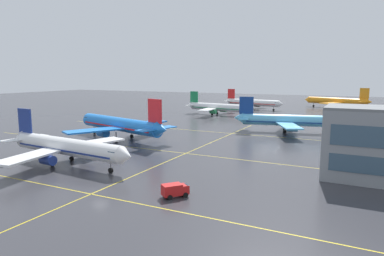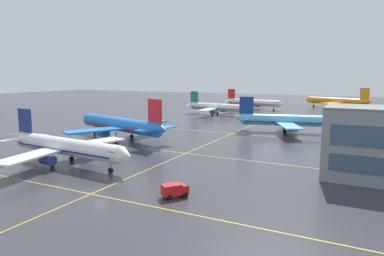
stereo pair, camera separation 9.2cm
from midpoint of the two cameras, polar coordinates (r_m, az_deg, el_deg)
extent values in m
plane|color=#333338|center=(59.57, -15.08, -9.94)|extent=(600.00, 600.00, 0.00)
cylinder|color=white|center=(77.16, -19.99, -2.91)|extent=(30.59, 6.00, 3.61)
cone|color=white|center=(65.35, -10.89, -4.58)|extent=(2.74, 3.72, 3.54)
cone|color=white|center=(90.61, -26.64, -1.41)|extent=(3.30, 3.66, 3.43)
cube|color=navy|center=(87.97, -25.97, 1.05)|extent=(4.57, 0.70, 5.70)
cube|color=white|center=(87.47, -27.52, -1.80)|extent=(3.42, 5.17, 0.23)
cube|color=white|center=(90.47, -24.44, -1.28)|extent=(3.42, 5.17, 0.23)
cube|color=white|center=(73.43, -25.35, -4.26)|extent=(6.75, 14.77, 0.38)
cube|color=white|center=(83.11, -16.04, -2.32)|extent=(8.79, 15.07, 0.38)
cylinder|color=navy|center=(74.49, -22.79, -4.90)|extent=(3.38, 2.24, 2.00)
cylinder|color=navy|center=(80.47, -17.09, -3.62)|extent=(3.38, 2.24, 2.00)
cube|color=#385166|center=(66.69, -12.30, -3.89)|extent=(1.97, 3.45, 0.67)
cube|color=navy|center=(77.25, -19.97, -3.24)|extent=(28.17, 5.85, 0.34)
cylinder|color=#99999E|center=(68.65, -13.38, -6.02)|extent=(0.27, 0.27, 1.57)
cylinder|color=black|center=(68.92, -13.35, -6.86)|extent=(1.08, 0.51, 1.05)
cylinder|color=#99999E|center=(77.67, -22.20, -4.72)|extent=(0.27, 0.27, 1.57)
cylinder|color=black|center=(77.90, -22.16, -5.47)|extent=(1.08, 0.51, 1.05)
cylinder|color=#99999E|center=(80.60, -19.38, -4.09)|extent=(0.27, 0.27, 1.57)
cylinder|color=black|center=(80.82, -19.34, -4.82)|extent=(1.08, 0.51, 1.05)
cylinder|color=blue|center=(104.35, -11.96, 0.61)|extent=(33.99, 13.30, 4.06)
cone|color=blue|center=(119.81, -17.09, 1.44)|extent=(3.76, 4.59, 3.98)
cone|color=blue|center=(89.74, -5.00, -0.25)|extent=(4.35, 4.65, 3.86)
cube|color=red|center=(91.21, -6.21, 2.79)|extent=(5.04, 1.78, 6.41)
cube|color=blue|center=(93.51, -4.47, 0.12)|extent=(4.81, 6.28, 0.26)
cube|color=blue|center=(89.34, -7.49, -0.33)|extent=(4.81, 6.28, 0.26)
cube|color=blue|center=(109.05, -7.73, 0.73)|extent=(6.64, 16.37, 0.43)
cube|color=blue|center=(98.64, -15.89, -0.37)|extent=(12.42, 16.76, 0.43)
cylinder|color=blue|center=(108.07, -9.59, -0.13)|extent=(4.11, 3.16, 2.24)
cylinder|color=blue|center=(101.77, -14.54, -0.84)|extent=(4.11, 3.16, 2.24)
cube|color=#385166|center=(117.64, -16.49, 1.63)|extent=(2.88, 4.12, 0.75)
cube|color=red|center=(104.42, -11.95, 0.34)|extent=(31.37, 12.58, 0.38)
cylinder|color=#99999E|center=(116.24, -15.89, -0.02)|extent=(0.30, 0.30, 1.76)
cylinder|color=black|center=(116.42, -15.86, -0.59)|extent=(1.26, 0.79, 1.18)
cylinder|color=#99999E|center=(104.66, -10.00, -0.76)|extent=(0.30, 0.30, 1.76)
cylinder|color=black|center=(104.85, -9.98, -1.39)|extent=(1.26, 0.79, 1.18)
cylinder|color=#99999E|center=(101.45, -12.49, -1.13)|extent=(0.30, 0.30, 1.76)
cylinder|color=black|center=(101.65, -12.47, -1.78)|extent=(1.26, 0.79, 1.18)
cylinder|color=#5BB7E5|center=(118.02, 16.09, 1.22)|extent=(31.60, 10.65, 3.75)
cone|color=#5BB7E5|center=(119.89, 24.26, 0.90)|extent=(3.31, 4.15, 3.67)
cone|color=#5BB7E5|center=(118.58, 7.69, 1.71)|extent=(3.87, 4.17, 3.56)
cube|color=navy|center=(117.89, 8.97, 3.71)|extent=(4.69, 1.40, 5.92)
cube|color=#5BB7E5|center=(115.45, 8.55, 1.50)|extent=(4.21, 5.70, 0.24)
cube|color=#5BB7E5|center=(121.30, 8.82, 1.84)|extent=(4.21, 5.70, 0.24)
cube|color=#5BB7E5|center=(109.76, 15.71, 0.38)|extent=(10.86, 15.58, 0.39)
cube|color=#5BB7E5|center=(126.37, 15.51, 1.45)|extent=(5.34, 14.86, 0.39)
cylinder|color=#5BB7E5|center=(113.20, 16.24, -0.05)|extent=(3.73, 2.76, 2.07)
cylinder|color=#5BB7E5|center=(123.35, 16.07, 0.65)|extent=(3.73, 2.76, 2.07)
cube|color=#385166|center=(119.44, 23.21, 1.20)|extent=(2.50, 3.76, 0.69)
cube|color=navy|center=(118.08, 16.08, 0.99)|extent=(29.15, 10.13, 0.35)
cylinder|color=#99999E|center=(119.52, 22.19, -0.17)|extent=(0.28, 0.28, 1.63)
cylinder|color=black|center=(119.68, 22.16, -0.68)|extent=(1.16, 0.67, 1.08)
cylinder|color=#99999E|center=(115.75, 15.11, -0.09)|extent=(0.28, 0.28, 1.63)
cylinder|color=black|center=(115.91, 15.09, -0.62)|extent=(1.16, 0.67, 1.08)
cylinder|color=#99999E|center=(120.82, 15.07, 0.27)|extent=(0.28, 0.28, 1.63)
cylinder|color=black|center=(120.98, 15.05, -0.24)|extent=(1.16, 0.67, 1.08)
cylinder|color=white|center=(164.24, 4.33, 3.47)|extent=(29.74, 7.62, 3.51)
cone|color=white|center=(156.76, 9.36, 3.12)|extent=(2.86, 3.74, 3.44)
cone|color=white|center=(173.00, -0.32, 3.88)|extent=(3.39, 3.71, 3.33)
cube|color=#197F47|center=(171.34, 0.34, 5.16)|extent=(4.43, 0.95, 5.54)
cube|color=white|center=(169.63, -0.32, 3.78)|extent=(3.60, 5.17, 0.22)
cube|color=white|center=(174.17, 0.73, 3.91)|extent=(3.60, 5.17, 0.22)
cube|color=white|center=(158.11, 2.58, 3.08)|extent=(5.74, 14.14, 0.37)
cube|color=white|center=(171.51, 5.39, 3.49)|extent=(9.26, 14.65, 0.37)
cylinder|color=#2D9956|center=(160.22, 3.50, 2.71)|extent=(3.38, 2.36, 1.94)
cylinder|color=#2D9956|center=(168.45, 5.21, 2.99)|extent=(3.38, 2.36, 1.94)
cube|color=#385166|center=(157.64, 8.67, 3.36)|extent=(2.10, 3.43, 0.65)
cube|color=#197F47|center=(164.28, 4.32, 3.31)|extent=(27.40, 7.32, 0.33)
cylinder|color=#99999E|center=(158.73, 8.05, 2.40)|extent=(0.26, 0.26, 1.52)
cylinder|color=black|center=(158.85, 8.04, 2.04)|extent=(1.06, 0.55, 1.02)
cylinder|color=#99999E|center=(163.36, 3.33, 2.65)|extent=(0.26, 0.26, 1.52)
cylinder|color=black|center=(163.47, 3.33, 2.30)|extent=(1.06, 0.55, 1.02)
cylinder|color=#99999E|center=(167.45, 4.19, 2.79)|extent=(0.26, 0.26, 1.52)
cylinder|color=black|center=(167.56, 4.19, 2.45)|extent=(1.06, 0.55, 1.02)
cylinder|color=white|center=(194.04, 10.08, 4.17)|extent=(30.00, 8.38, 3.54)
cone|color=white|center=(187.51, 14.51, 3.87)|extent=(2.96, 3.82, 3.47)
cone|color=white|center=(201.76, 5.89, 4.54)|extent=(3.49, 3.81, 3.36)
cube|color=red|center=(200.30, 6.51, 5.64)|extent=(4.47, 1.06, 5.59)
cube|color=white|center=(198.37, 5.97, 4.46)|extent=(3.74, 5.27, 0.22)
cube|color=white|center=(203.20, 6.77, 4.55)|extent=(3.74, 5.27, 0.22)
cube|color=white|center=(187.46, 8.74, 3.88)|extent=(5.47, 14.18, 0.37)
cube|color=white|center=(201.60, 10.84, 4.16)|extent=(9.62, 14.78, 0.37)
cylinder|color=#4C4C51|center=(189.78, 9.47, 3.55)|extent=(3.45, 2.45, 1.96)
cylinder|color=#4C4C51|center=(198.45, 10.73, 3.74)|extent=(3.45, 2.45, 1.96)
cube|color=#385166|center=(188.27, 13.91, 4.07)|extent=(2.19, 3.49, 0.65)
cube|color=red|center=(194.07, 10.08, 4.04)|extent=(27.65, 8.02, 0.34)
cylinder|color=#99999E|center=(189.22, 13.36, 3.26)|extent=(0.26, 0.26, 1.54)
cylinder|color=black|center=(189.31, 13.34, 2.96)|extent=(1.08, 0.58, 1.03)
cylinder|color=#99999E|center=(192.90, 9.24, 3.49)|extent=(0.26, 0.26, 1.54)
cylinder|color=black|center=(192.99, 9.24, 3.18)|extent=(1.08, 0.58, 1.03)
cylinder|color=#99999E|center=(197.21, 9.89, 3.58)|extent=(0.26, 0.26, 1.54)
cylinder|color=black|center=(197.31, 9.88, 3.29)|extent=(1.08, 0.58, 1.03)
cylinder|color=orange|center=(215.19, 22.70, 4.15)|extent=(32.04, 13.08, 3.84)
cone|color=orange|center=(222.06, 18.49, 4.50)|extent=(3.61, 4.36, 3.76)
cone|color=orange|center=(209.45, 27.25, 3.87)|extent=(4.15, 4.43, 3.65)
cube|color=orange|center=(209.96, 26.64, 5.11)|extent=(4.74, 1.76, 6.06)
cube|color=orange|center=(212.96, 26.94, 3.95)|extent=(4.62, 5.97, 0.24)
cube|color=orange|center=(207.18, 26.44, 3.88)|extent=(4.62, 5.97, 0.24)
cube|color=orange|center=(222.90, 23.74, 4.07)|extent=(6.53, 15.55, 0.40)
cube|color=orange|center=(206.89, 22.09, 3.86)|extent=(11.92, 15.80, 0.40)
cylinder|color=#333338|center=(220.30, 23.12, 3.72)|extent=(3.90, 3.03, 2.12)
cylinder|color=#333338|center=(210.53, 22.10, 3.58)|extent=(3.90, 3.03, 2.12)
cube|color=#385166|center=(221.04, 19.04, 4.60)|extent=(2.77, 3.91, 0.71)
cube|color=orange|center=(215.23, 22.69, 4.03)|extent=(29.58, 12.36, 0.36)
cylinder|color=#99999E|center=(220.42, 19.48, 3.78)|extent=(0.28, 0.28, 1.67)
cylinder|color=black|center=(220.51, 19.47, 3.49)|extent=(1.20, 0.76, 1.11)
cylinder|color=#99999E|center=(217.11, 23.41, 3.49)|extent=(0.28, 0.28, 1.67)
cylinder|color=black|center=(217.20, 23.39, 3.20)|extent=(1.20, 0.76, 1.11)
cylinder|color=#99999E|center=(212.21, 22.91, 3.41)|extent=(0.28, 0.28, 1.67)
cylinder|color=black|center=(212.30, 22.90, 3.12)|extent=(1.20, 0.76, 1.11)
cube|color=yellow|center=(58.19, -16.42, -10.44)|extent=(136.47, 0.20, 0.01)
cube|color=yellow|center=(83.72, -1.06, -4.22)|extent=(136.47, 0.20, 0.01)
cube|color=yellow|center=(112.85, 6.66, -0.90)|extent=(136.47, 0.20, 0.01)
cube|color=yellow|center=(83.72, -1.06, -4.22)|extent=(0.20, 106.96, 0.01)
cube|color=red|center=(54.11, -3.39, -10.16)|extent=(3.36, 3.53, 1.70)
cube|color=red|center=(54.85, -1.46, -10.05)|extent=(2.22, 2.14, 1.40)
cube|color=#385166|center=(54.92, -0.97, -9.64)|extent=(1.47, 1.28, 0.70)
cylinder|color=black|center=(54.24, -1.11, -11.06)|extent=(0.72, 0.80, 0.80)
cylinder|color=black|center=(55.89, -1.89, -10.45)|extent=(0.72, 0.80, 0.80)
cylinder|color=black|center=(53.33, -3.73, -11.42)|extent=(0.72, 0.80, 0.80)
cylinder|color=black|center=(55.01, -4.44, -10.79)|extent=(0.72, 0.80, 0.80)
camera|label=1|loc=(0.05, -90.03, 0.00)|focal=32.21mm
camera|label=2|loc=(0.05, 89.97, 0.00)|focal=32.21mm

